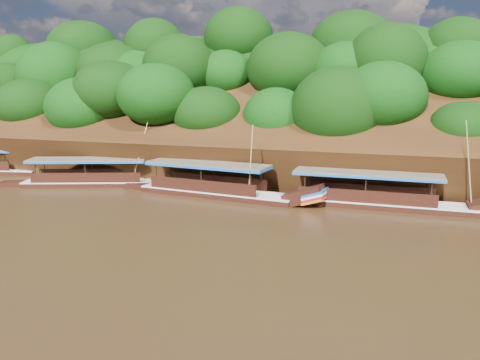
# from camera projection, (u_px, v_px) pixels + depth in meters

# --- Properties ---
(ground) EXTENTS (160.00, 160.00, 0.00)m
(ground) POSITION_uv_depth(u_px,v_px,m) (203.00, 224.00, 29.14)
(ground) COLOR black
(ground) RESTS_ON ground
(riverbank) EXTENTS (120.00, 30.06, 19.40)m
(riverbank) POSITION_uv_depth(u_px,v_px,m) (285.00, 149.00, 49.91)
(riverbank) COLOR black
(riverbank) RESTS_ON ground
(boat_0) EXTENTS (15.39, 2.62, 6.79)m
(boat_0) POSITION_uv_depth(u_px,v_px,m) (389.00, 200.00, 32.82)
(boat_0) COLOR black
(boat_0) RESTS_ON ground
(boat_1) EXTENTS (15.02, 3.78, 6.21)m
(boat_1) POSITION_uv_depth(u_px,v_px,m) (225.00, 190.00, 36.02)
(boat_1) COLOR black
(boat_1) RESTS_ON ground
(boat_2) EXTENTS (14.73, 6.87, 6.39)m
(boat_2) POSITION_uv_depth(u_px,v_px,m) (107.00, 179.00, 40.34)
(boat_2) COLOR black
(boat_2) RESTS_ON ground
(reeds) EXTENTS (49.64, 2.45, 2.06)m
(reeds) POSITION_uv_depth(u_px,v_px,m) (220.00, 179.00, 38.59)
(reeds) COLOR #2E5C17
(reeds) RESTS_ON ground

